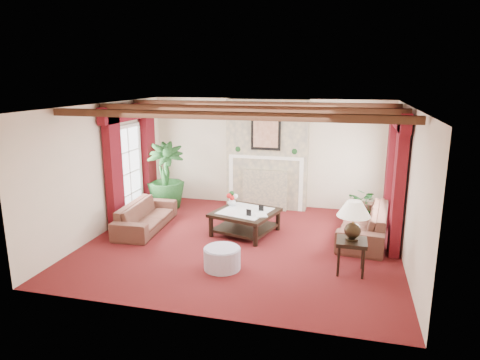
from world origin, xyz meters
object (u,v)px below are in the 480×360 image
(sofa_right, at_px, (364,217))
(coffee_table, at_px, (245,222))
(sofa_left, at_px, (146,211))
(side_table, at_px, (351,256))
(ottoman, at_px, (222,258))
(potted_palm, at_px, (166,190))

(sofa_right, xyz_separation_m, coffee_table, (-2.41, -0.36, -0.19))
(sofa_right, height_order, coffee_table, sofa_right)
(sofa_left, height_order, side_table, sofa_left)
(ottoman, bearing_deg, sofa_right, 41.62)
(potted_palm, bearing_deg, sofa_left, -83.29)
(coffee_table, relative_size, side_table, 2.05)
(sofa_left, height_order, coffee_table, sofa_left)
(sofa_left, distance_m, sofa_right, 4.61)
(sofa_right, bearing_deg, potted_palm, -94.80)
(coffee_table, distance_m, side_table, 2.56)
(sofa_right, xyz_separation_m, side_table, (-0.25, -1.73, -0.15))
(potted_palm, bearing_deg, ottoman, -51.91)
(side_table, height_order, ottoman, side_table)
(sofa_left, xyz_separation_m, sofa_right, (4.58, 0.59, 0.06))
(sofa_left, distance_m, side_table, 4.47)
(sofa_right, relative_size, potted_palm, 1.21)
(sofa_right, height_order, ottoman, sofa_right)
(sofa_right, bearing_deg, coffee_table, -75.72)
(side_table, xyz_separation_m, ottoman, (-2.14, -0.39, -0.11))
(coffee_table, bearing_deg, ottoman, -73.72)
(sofa_right, relative_size, coffee_table, 1.93)
(coffee_table, bearing_deg, sofa_right, 24.07)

